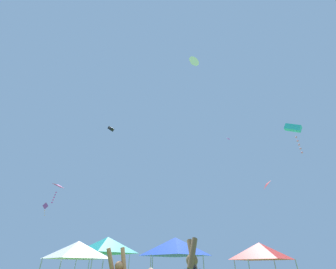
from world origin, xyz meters
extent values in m
sphere|color=brown|center=(1.43, -1.23, 1.73)|extent=(0.26, 0.26, 0.26)
cylinder|color=brown|center=(1.45, -1.27, 1.87)|extent=(0.34, 0.41, 0.65)
cylinder|color=brown|center=(1.48, -0.93, 1.87)|extent=(0.20, 0.42, 0.65)
sphere|color=brown|center=(-0.42, 0.57, 1.64)|extent=(0.24, 0.24, 0.24)
cylinder|color=brown|center=(-0.32, 0.59, 1.80)|extent=(0.26, 0.15, 0.64)
cylinder|color=brown|center=(-0.66, 0.47, 1.79)|extent=(0.33, 0.31, 0.63)
pyramid|color=white|center=(-3.83, 7.02, 2.45)|extent=(2.70, 2.70, 0.86)
pyramid|color=teal|center=(-3.12, 11.00, 3.01)|extent=(3.31, 3.31, 1.06)
pyramid|color=red|center=(6.27, 6.89, 2.40)|extent=(2.64, 2.64, 0.85)
pyramid|color=blue|center=(1.57, 7.10, 2.64)|extent=(2.90, 2.90, 0.93)
cone|color=#D6389E|center=(12.17, 25.74, 20.71)|extent=(0.96, 0.91, 0.67)
cube|color=#2DB7CC|center=(11.94, 8.78, 11.88)|extent=(1.33, 1.21, 1.06)
sphere|color=pink|center=(11.99, 8.85, 11.01)|extent=(0.16, 0.16, 0.16)
sphere|color=pink|center=(12.04, 8.91, 10.68)|extent=(0.16, 0.16, 0.16)
sphere|color=pink|center=(12.09, 8.98, 10.35)|extent=(0.16, 0.16, 0.16)
sphere|color=pink|center=(12.15, 9.04, 10.02)|extent=(0.16, 0.16, 0.16)
sphere|color=pink|center=(12.20, 9.10, 9.69)|extent=(0.16, 0.16, 0.16)
pyramid|color=purple|center=(-16.02, 26.27, 9.29)|extent=(0.72, 0.73, 0.66)
sphere|color=orange|center=(-15.94, 26.27, 8.63)|extent=(0.09, 0.09, 0.09)
sphere|color=orange|center=(-15.86, 26.30, 8.32)|extent=(0.09, 0.09, 0.09)
sphere|color=orange|center=(-15.79, 26.33, 8.00)|extent=(0.09, 0.09, 0.09)
cone|color=white|center=(4.83, 13.02, 25.14)|extent=(1.54, 1.68, 1.01)
pyramid|color=#D6389E|center=(-11.86, 19.78, 10.23)|extent=(1.29, 0.94, 0.58)
sphere|color=#D6389E|center=(-11.88, 19.70, 9.33)|extent=(0.16, 0.16, 0.16)
sphere|color=#D6389E|center=(-11.88, 19.62, 9.01)|extent=(0.16, 0.16, 0.16)
sphere|color=#D6389E|center=(-11.88, 19.55, 8.70)|extent=(0.16, 0.16, 0.16)
sphere|color=#D6389E|center=(-11.88, 19.47, 8.38)|extent=(0.16, 0.16, 0.16)
sphere|color=#D6389E|center=(-11.89, 19.39, 8.07)|extent=(0.16, 0.16, 0.16)
cube|color=black|center=(-7.74, 23.82, 21.13)|extent=(1.28, 1.14, 1.14)
cone|color=red|center=(13.54, 18.98, 10.30)|extent=(1.37, 1.62, 1.15)
camera|label=1|loc=(0.75, -6.70, 1.59)|focal=23.50mm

